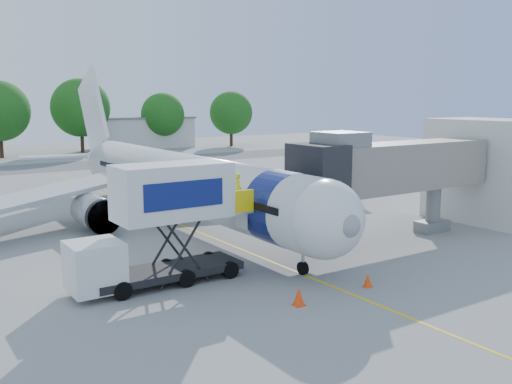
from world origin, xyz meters
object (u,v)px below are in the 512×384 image
jet_bridge (385,169)px  catering_hiloader (160,225)px  aircraft (177,181)px  ground_tug (491,338)px

jet_bridge → catering_hiloader: (-14.26, -0.00, -1.58)m
aircraft → ground_tug: (-0.43, -24.02, -2.28)m
aircraft → ground_tug: bearing=-91.0°
aircraft → catering_hiloader: size_ratio=4.41×
jet_bridge → catering_hiloader: 14.35m
jet_bridge → ground_tug: size_ratio=4.01×
aircraft → catering_hiloader: bearing=-119.4°
jet_bridge → catering_hiloader: jet_bridge is taller
aircraft → ground_tug: size_ratio=10.87×
jet_bridge → catering_hiloader: bearing=-180.0°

